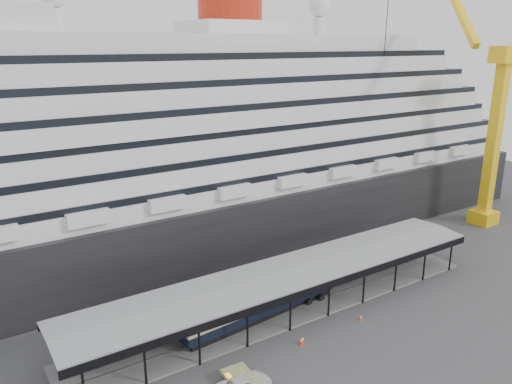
{
  "coord_description": "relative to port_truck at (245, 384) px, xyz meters",
  "views": [
    {
      "loc": [
        -33.71,
        -38.97,
        31.72
      ],
      "look_at": [
        -2.91,
        8.0,
        14.84
      ],
      "focal_mm": 35.0,
      "sensor_mm": 36.0,
      "label": 1
    }
  ],
  "objects": [
    {
      "name": "ground",
      "position": [
        12.77,
        5.06,
        -0.75
      ],
      "size": [
        200.0,
        200.0,
        0.0
      ],
      "primitive_type": "plane",
      "color": "#3E3E41",
      "rests_on": "ground"
    },
    {
      "name": "cruise_ship",
      "position": [
        12.82,
        37.06,
        17.6
      ],
      "size": [
        130.0,
        30.0,
        43.9
      ],
      "color": "black",
      "rests_on": "ground"
    },
    {
      "name": "platform_canopy",
      "position": [
        12.77,
        10.06,
        1.61
      ],
      "size": [
        56.0,
        9.18,
        5.3
      ],
      "color": "slate",
      "rests_on": "ground"
    },
    {
      "name": "crane_yellow",
      "position": [
        59.83,
        15.6,
        19.21
      ],
      "size": [
        23.83,
        18.78,
        47.6
      ],
      "color": "yellow",
      "rests_on": "ground"
    },
    {
      "name": "port_truck",
      "position": [
        0.0,
        0.0,
        0.0
      ],
      "size": [
        5.55,
        2.83,
        1.5
      ],
      "primitive_type": "imported",
      "rotation": [
        0.0,
        0.0,
        1.51
      ],
      "color": "silver",
      "rests_on": "ground"
    },
    {
      "name": "pullman_carriage",
      "position": [
        8.59,
        10.06,
        1.83
      ],
      "size": [
        21.77,
        4.69,
        21.21
      ],
      "rotation": [
        0.0,
        0.0,
        0.09
      ],
      "color": "black",
      "rests_on": "ground"
    },
    {
      "name": "traffic_cone_left",
      "position": [
        9.19,
        3.07,
        -0.34
      ],
      "size": [
        0.44,
        0.44,
        0.83
      ],
      "rotation": [
        0.0,
        0.0,
        0.04
      ],
      "color": "red",
      "rests_on": "ground"
    },
    {
      "name": "traffic_cone_mid",
      "position": [
        9.53,
        3.24,
        -0.34
      ],
      "size": [
        0.56,
        0.56,
        0.83
      ],
      "rotation": [
        0.0,
        0.0,
        -0.43
      ],
      "color": "#EC4E0D",
      "rests_on": "ground"
    },
    {
      "name": "traffic_cone_right",
      "position": [
        18.27,
        3.12,
        -0.39
      ],
      "size": [
        0.48,
        0.48,
        0.73
      ],
      "rotation": [
        0.0,
        0.0,
        -0.34
      ],
      "color": "#E2590C",
      "rests_on": "ground"
    }
  ]
}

